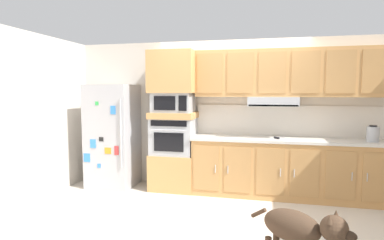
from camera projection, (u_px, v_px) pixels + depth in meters
name	position (u px, v px, depth m)	size (l,w,h in m)	color
ground_plane	(223.00, 209.00, 4.47)	(9.60, 9.60, 0.00)	beige
back_kitchen_wall	(232.00, 115.00, 5.43)	(6.20, 0.12, 2.50)	beige
side_panel_left	(46.00, 117.00, 4.99)	(0.12, 7.10, 2.50)	beige
refrigerator	(113.00, 136.00, 5.51)	(0.76, 0.73, 1.76)	#ADADB2
oven_base_cabinet	(174.00, 171.00, 5.38)	(0.74, 0.62, 0.60)	tan
built_in_oven	(174.00, 136.00, 5.32)	(0.70, 0.62, 0.60)	#A8AAAF
appliance_mid_shelf	(174.00, 115.00, 5.29)	(0.74, 0.62, 0.10)	tan
microwave	(174.00, 103.00, 5.27)	(0.64, 0.54, 0.32)	#A8AAAF
appliance_upper_cabinet	(173.00, 72.00, 5.23)	(0.74, 0.62, 0.68)	tan
lower_cabinet_run	(286.00, 169.00, 4.95)	(2.90, 0.63, 0.88)	tan
countertop_slab	(287.00, 140.00, 4.91)	(2.94, 0.64, 0.04)	beige
backsplash_panel	(286.00, 121.00, 5.17)	(2.94, 0.02, 0.50)	silver
upper_cabinet_with_hood	(287.00, 75.00, 4.94)	(2.90, 0.48, 0.88)	tan
screwdriver	(277.00, 138.00, 4.89)	(0.17, 0.17, 0.03)	black
electric_kettle	(373.00, 134.00, 4.58)	(0.17, 0.17, 0.24)	#A8AAAF
dog	(300.00, 229.00, 2.78)	(0.86, 0.55, 0.66)	#473323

